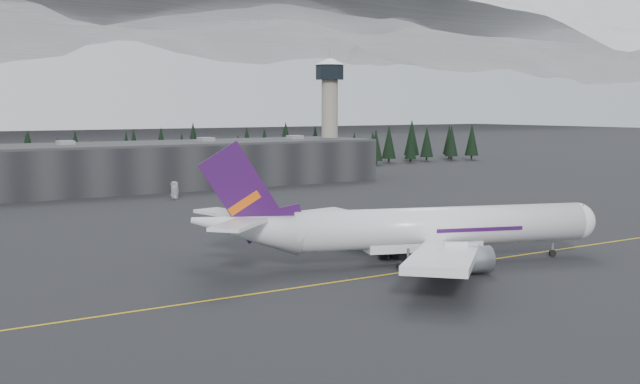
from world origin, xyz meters
TOP-DOWN VIEW (x-y plane):
  - ground at (0.00, 0.00)m, footprint 1400.00×1400.00m
  - taxiline at (0.00, -2.00)m, footprint 400.00×0.40m
  - terminal at (0.00, 125.00)m, footprint 160.00×30.00m
  - control_tower at (75.00, 128.00)m, footprint 10.00×10.00m
  - treeline at (0.00, 162.00)m, footprint 360.00×20.00m
  - jet_main at (3.22, 2.44)m, footprint 59.21×53.15m
  - gse_vehicle_b at (8.15, 96.64)m, footprint 4.54×4.00m

SIDE VIEW (x-z plane):
  - ground at x=0.00m, z-range 0.00..0.00m
  - taxiline at x=0.00m, z-range 0.00..0.02m
  - gse_vehicle_b at x=8.15m, z-range 0.00..1.48m
  - jet_main at x=3.22m, z-range -3.91..14.04m
  - terminal at x=0.00m, z-range 0.00..12.60m
  - treeline at x=0.00m, z-range 0.00..15.00m
  - control_tower at x=75.00m, z-range 4.56..42.26m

